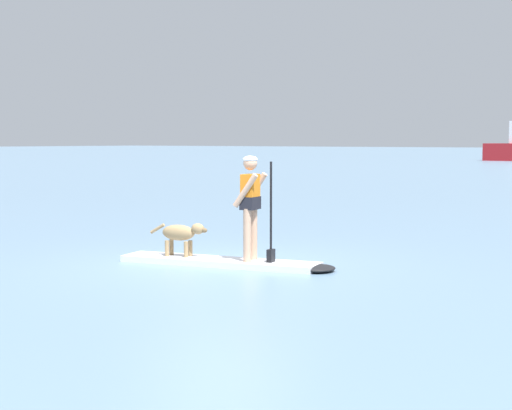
% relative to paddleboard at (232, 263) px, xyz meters
% --- Properties ---
extents(ground_plane, '(400.00, 400.00, 0.00)m').
position_rel_paddleboard_xyz_m(ground_plane, '(-0.22, -0.05, -0.05)').
color(ground_plane, slate).
extents(paddleboard, '(3.63, 1.43, 0.10)m').
position_rel_paddleboard_xyz_m(paddleboard, '(0.00, 0.00, 0.00)').
color(paddleboard, silver).
rests_on(paddleboard, ground_plane).
extents(person_paddler, '(0.66, 0.55, 1.65)m').
position_rel_paddleboard_xyz_m(person_paddler, '(0.32, 0.08, 1.01)').
color(person_paddler, tan).
rests_on(person_paddler, paddleboard).
extents(dog, '(1.04, 0.36, 0.56)m').
position_rel_paddleboard_xyz_m(dog, '(-0.89, -0.21, 0.42)').
color(dog, '#997A51').
rests_on(dog, paddleboard).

